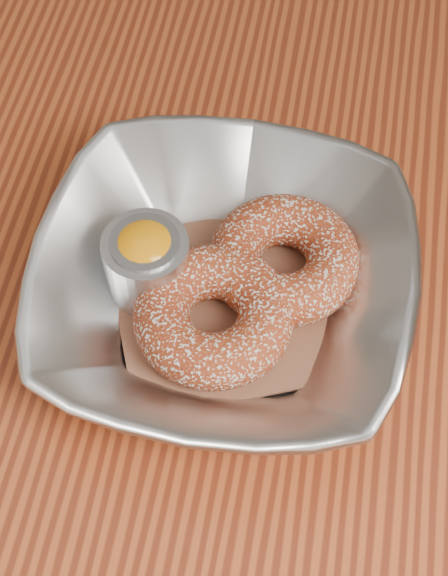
% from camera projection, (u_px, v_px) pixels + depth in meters
% --- Properties ---
extents(table, '(1.20, 0.80, 0.75)m').
position_uv_depth(table, '(195.00, 384.00, 0.69)').
color(table, '#8F391A').
rests_on(table, ground_plane).
extents(serving_bowl, '(0.25, 0.25, 0.06)m').
position_uv_depth(serving_bowl, '(224.00, 287.00, 0.58)').
color(serving_bowl, '#B7B9BE').
rests_on(serving_bowl, table).
extents(parchment, '(0.19, 0.19, 0.00)m').
position_uv_depth(parchment, '(224.00, 304.00, 0.60)').
color(parchment, brown).
rests_on(parchment, table).
extents(donut_back, '(0.10, 0.10, 0.04)m').
position_uv_depth(donut_back, '(284.00, 259.00, 0.60)').
color(donut_back, '#933417').
rests_on(donut_back, parchment).
extents(donut_front, '(0.12, 0.12, 0.04)m').
position_uv_depth(donut_front, '(213.00, 315.00, 0.57)').
color(donut_front, '#933417').
rests_on(donut_front, parchment).
extents(ramekin, '(0.06, 0.06, 0.06)m').
position_uv_depth(ramekin, '(147.00, 261.00, 0.59)').
color(ramekin, '#B7B9BE').
rests_on(ramekin, table).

